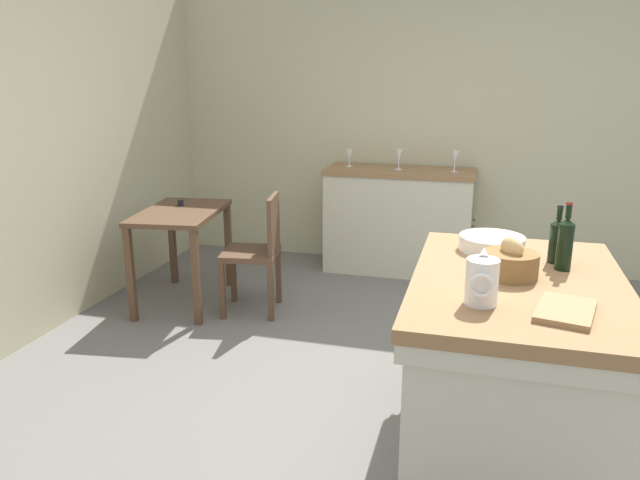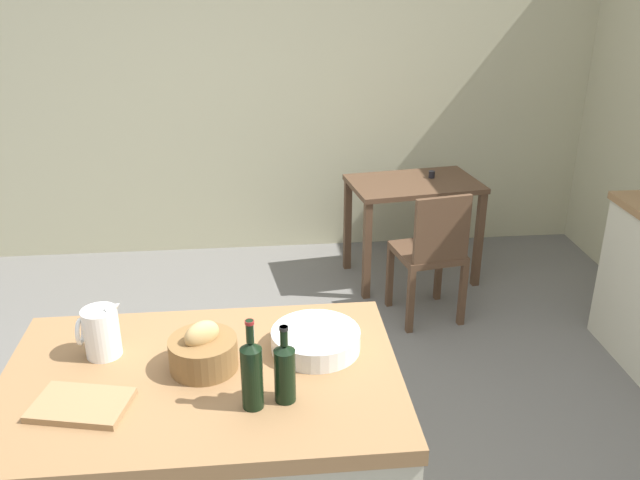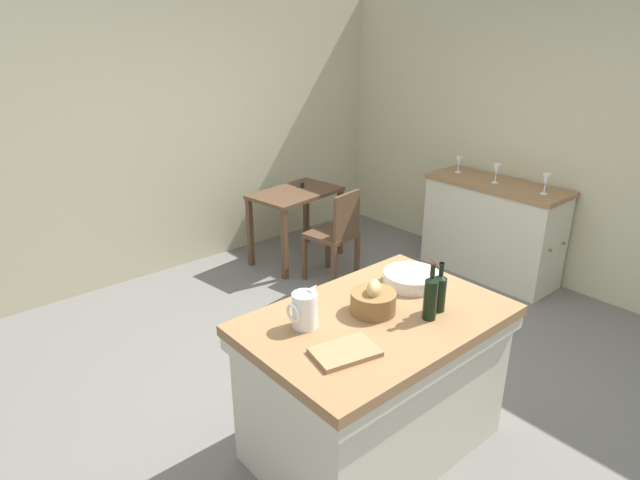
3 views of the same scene
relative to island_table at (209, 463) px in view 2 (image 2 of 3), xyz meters
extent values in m
plane|color=#66635E|center=(0.30, 0.52, -0.47)|extent=(6.76, 6.76, 0.00)
cube|color=#B7B28E|center=(0.30, 3.12, 0.83)|extent=(5.32, 0.12, 2.60)
cube|color=olive|center=(0.00, 0.00, 0.37)|extent=(1.41, 0.93, 0.06)
cube|color=beige|center=(0.00, 0.00, 0.30)|extent=(1.39, 0.91, 0.08)
cube|color=beige|center=(0.00, 0.00, -0.06)|extent=(1.33, 0.85, 0.81)
cube|color=#513826|center=(1.33, 2.41, 0.26)|extent=(0.97, 0.68, 0.04)
cube|color=#513826|center=(0.96, 2.11, -0.12)|extent=(0.06, 0.06, 0.71)
cube|color=#513826|center=(1.78, 2.22, -0.12)|extent=(0.06, 0.06, 0.71)
cube|color=#513826|center=(0.89, 2.59, -0.12)|extent=(0.06, 0.06, 0.71)
cube|color=#513826|center=(1.71, 2.71, -0.12)|extent=(0.06, 0.06, 0.71)
cylinder|color=black|center=(1.48, 2.48, 0.30)|extent=(0.04, 0.04, 0.05)
cube|color=#513826|center=(1.30, 1.83, -0.02)|extent=(0.46, 0.46, 0.04)
cube|color=#513826|center=(1.33, 1.65, 0.22)|extent=(0.36, 0.09, 0.42)
cube|color=#513826|center=(1.45, 2.04, -0.25)|extent=(0.05, 0.05, 0.43)
cube|color=#513826|center=(1.09, 1.98, -0.25)|extent=(0.05, 0.05, 0.43)
cube|color=#513826|center=(1.51, 1.68, -0.25)|extent=(0.05, 0.05, 0.43)
cube|color=#513826|center=(1.16, 1.62, -0.25)|extent=(0.05, 0.05, 0.43)
cylinder|color=white|center=(-0.36, 0.16, 0.50)|extent=(0.13, 0.13, 0.19)
cone|color=white|center=(-0.31, 0.16, 0.60)|extent=(0.07, 0.04, 0.06)
torus|color=white|center=(-0.44, 0.16, 0.50)|extent=(0.02, 0.10, 0.10)
cylinder|color=white|center=(0.42, 0.12, 0.44)|extent=(0.33, 0.33, 0.08)
cylinder|color=brown|center=(0.01, 0.04, 0.46)|extent=(0.25, 0.25, 0.12)
ellipsoid|color=tan|center=(0.01, 0.04, 0.54)|extent=(0.15, 0.14, 0.10)
cube|color=#99754C|center=(-0.38, -0.15, 0.41)|extent=(0.34, 0.26, 0.02)
cylinder|color=black|center=(0.29, -0.17, 0.50)|extent=(0.07, 0.07, 0.19)
cone|color=black|center=(0.29, -0.17, 0.60)|extent=(0.07, 0.07, 0.02)
cylinder|color=black|center=(0.29, -0.17, 0.65)|extent=(0.03, 0.03, 0.07)
cylinder|color=black|center=(0.29, -0.17, 0.68)|extent=(0.03, 0.03, 0.01)
cylinder|color=black|center=(0.18, -0.20, 0.51)|extent=(0.07, 0.07, 0.22)
cone|color=black|center=(0.18, -0.20, 0.63)|extent=(0.07, 0.07, 0.03)
cylinder|color=black|center=(0.18, -0.20, 0.69)|extent=(0.03, 0.03, 0.08)
cylinder|color=maroon|center=(0.18, -0.20, 0.72)|extent=(0.03, 0.03, 0.01)
camera|label=1|loc=(-2.71, 0.18, 1.30)|focal=33.89mm
camera|label=2|loc=(0.22, -2.03, 1.79)|focal=37.80mm
camera|label=3|loc=(-1.87, -1.71, 1.85)|focal=30.25mm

